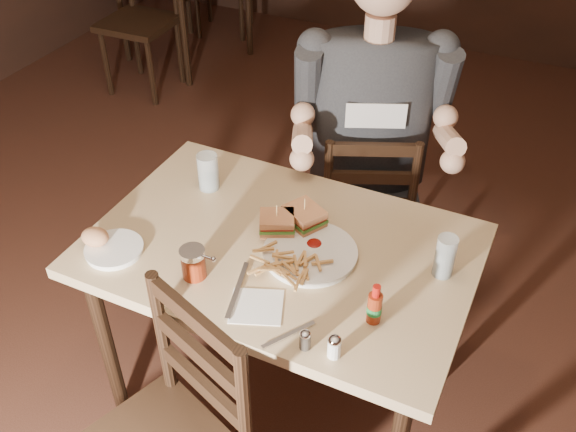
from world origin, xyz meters
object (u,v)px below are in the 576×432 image
at_px(syrup_dispenser, 193,263).
at_px(dinner_plate, 310,254).
at_px(diner, 375,99).
at_px(chair_far, 363,207).
at_px(bg_chair_near, 138,22).
at_px(glass_left, 208,172).
at_px(glass_right, 445,256).
at_px(hot_sauce, 375,304).
at_px(main_table, 281,265).
at_px(side_plate, 114,250).

bearing_deg(syrup_dispenser, dinner_plate, 39.20).
bearing_deg(diner, chair_far, 90.00).
distance_m(bg_chair_near, glass_left, 2.36).
relative_size(glass_right, hot_sauce, 1.05).
distance_m(glass_right, hot_sauce, 0.29).
relative_size(main_table, bg_chair_near, 1.25).
xyz_separation_m(glass_right, hot_sauce, (-0.12, -0.26, -0.00)).
distance_m(chair_far, syrup_dispenser, 1.04).
xyz_separation_m(bg_chair_near, syrup_dispenser, (1.75, -2.12, 0.35)).
distance_m(dinner_plate, hot_sauce, 0.31).
relative_size(bg_chair_near, dinner_plate, 3.37).
bearing_deg(hot_sauce, diner, 109.69).
height_order(bg_chair_near, dinner_plate, bg_chair_near).
bearing_deg(main_table, chair_far, 87.08).
xyz_separation_m(main_table, side_plate, (-0.45, -0.24, 0.09)).
height_order(dinner_plate, hot_sauce, hot_sauce).
height_order(chair_far, syrup_dispenser, syrup_dispenser).
xyz_separation_m(main_table, bg_chair_near, (-1.93, 1.89, -0.22)).
bearing_deg(dinner_plate, glass_right, 13.83).
height_order(bg_chair_near, side_plate, bg_chair_near).
distance_m(glass_left, hot_sauce, 0.79).
xyz_separation_m(hot_sauce, side_plate, (-0.80, -0.07, -0.06)).
bearing_deg(side_plate, main_table, 28.39).
bearing_deg(main_table, bg_chair_near, 135.56).
height_order(diner, glass_left, diner).
bearing_deg(main_table, glass_right, 10.25).
height_order(dinner_plate, side_plate, dinner_plate).
relative_size(bg_chair_near, diner, 0.90).
bearing_deg(hot_sauce, bg_chair_near, 137.93).
distance_m(dinner_plate, syrup_dispenser, 0.35).
relative_size(diner, dinner_plate, 3.74).
xyz_separation_m(chair_far, hot_sauce, (0.32, -0.89, 0.41)).
height_order(chair_far, glass_left, glass_left).
bearing_deg(syrup_dispenser, main_table, 53.07).
relative_size(glass_left, side_plate, 0.75).
relative_size(bg_chair_near, glass_right, 6.97).
relative_size(main_table, glass_left, 9.03).
xyz_separation_m(chair_far, glass_left, (-0.39, -0.55, 0.41)).
relative_size(main_table, hot_sauce, 9.14).
bearing_deg(side_plate, bg_chair_near, 124.79).
height_order(chair_far, hot_sauce, hot_sauce).
bearing_deg(glass_left, diner, 50.26).
bearing_deg(hot_sauce, chair_far, 109.88).
bearing_deg(bg_chair_near, syrup_dispenser, -51.65).
relative_size(main_table, chair_far, 1.37).
relative_size(chair_far, side_plate, 4.96).
relative_size(dinner_plate, syrup_dispenser, 2.83).
relative_size(glass_right, side_plate, 0.78).
bearing_deg(glass_right, main_table, -169.75).
xyz_separation_m(diner, syrup_dispenser, (-0.23, -0.89, -0.14)).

